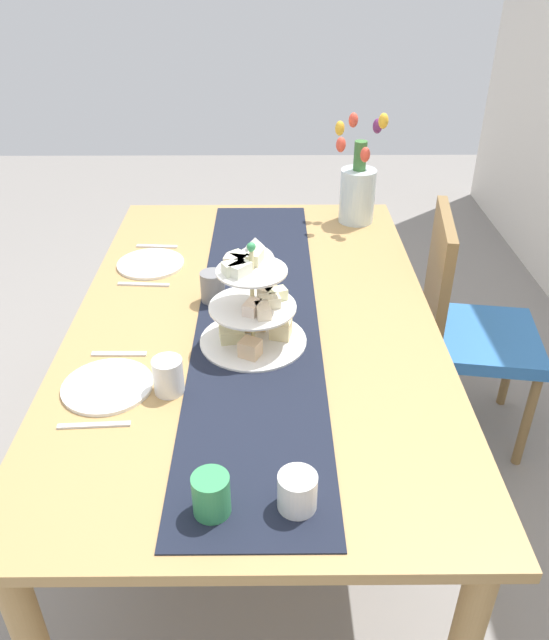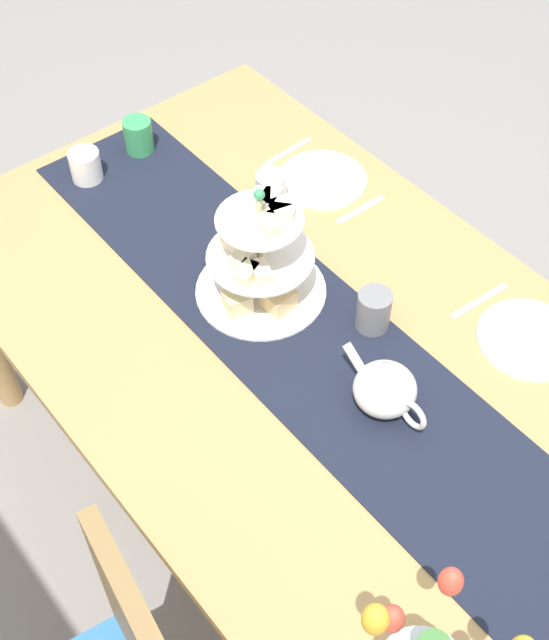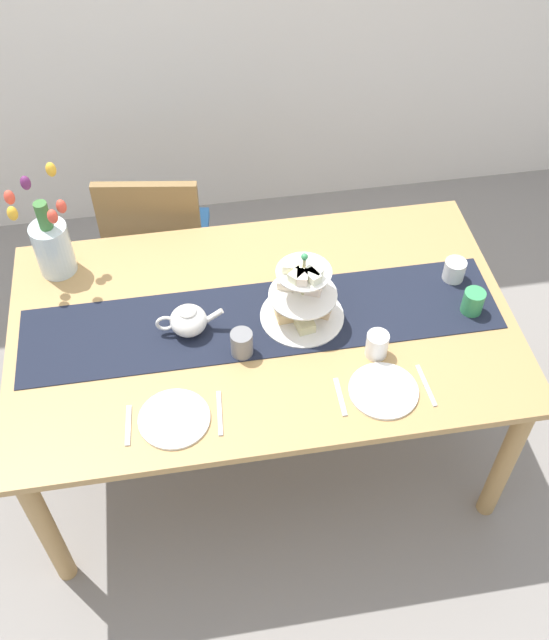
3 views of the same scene
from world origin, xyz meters
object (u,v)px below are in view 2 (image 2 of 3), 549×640
mug_grey (374,310)px  mug_white_text (271,190)px  teapot (386,388)px  knife_left (479,301)px  dinner_plate_left (529,339)px  cream_jug (86,166)px  fork_right (361,210)px  dining_table (300,354)px  dinner_plate_right (323,180)px  knife_right (287,153)px  tiered_cake_stand (261,262)px  mug_orange (139,136)px

mug_grey → mug_white_text: bearing=-9.6°
teapot → knife_left: 0.38m
knife_left → dinner_plate_left: bearing=180.0°
knife_left → mug_grey: mug_grey is taller
cream_jug → knife_left: bearing=-153.4°
knife_left → fork_right: same height
fork_right → mug_grey: bearing=140.8°
dining_table → dinner_plate_right: (0.35, -0.37, 0.09)m
dinner_plate_right → fork_right: (-0.14, 0.00, -0.00)m
knife_right → tiered_cake_stand: bearing=133.6°
tiered_cake_stand → fork_right: size_ratio=2.03×
dining_table → dinner_plate_right: dinner_plate_right is taller
dinner_plate_left → teapot: bearing=77.8°
dining_table → knife_left: bearing=-117.9°
knife_right → mug_orange: 0.40m
knife_right → mug_orange: size_ratio=1.79×
tiered_cake_stand → mug_grey: 0.27m
tiered_cake_stand → dinner_plate_left: bearing=-142.5°
tiered_cake_stand → mug_white_text: tiered_cake_stand is taller
dinner_plate_right → knife_right: (0.14, 0.00, -0.00)m
dining_table → knife_left: knife_left is taller
teapot → mug_grey: (0.17, -0.13, -0.01)m
dinner_plate_left → knife_left: (0.14, 0.00, -0.00)m
mug_white_text → fork_right: bearing=-135.0°
knife_left → mug_grey: (0.10, 0.24, 0.05)m
tiered_cake_stand → mug_grey: size_ratio=3.20×
dinner_plate_right → mug_orange: size_ratio=2.42×
knife_left → mug_grey: size_ratio=1.79×
tiered_cake_stand → knife_left: tiered_cake_stand is taller
knife_left → mug_white_text: bearing=16.1°
fork_right → mug_orange: size_ratio=1.58×
dining_table → mug_orange: bearing=-5.3°
dining_table → cream_jug: bearing=7.8°
tiered_cake_stand → dinner_plate_right: tiered_cake_stand is taller
cream_jug → mug_grey: (-0.83, -0.23, 0.01)m
knife_left → mug_orange: mug_orange is taller
cream_jug → mug_grey: size_ratio=0.89×
teapot → mug_orange: (1.01, -0.07, -0.01)m
mug_grey → fork_right: bearing=-39.2°
dinner_plate_left → mug_white_text: mug_white_text is taller
dinner_plate_right → mug_white_text: bearing=84.6°
dinner_plate_right → dining_table: bearing=133.4°
dining_table → tiered_cake_stand: (0.14, 0.00, 0.19)m
teapot → knife_left: (0.07, -0.37, -0.06)m
dinner_plate_left → knife_left: bearing=0.0°
dining_table → mug_white_text: mug_white_text is taller
knife_left → cream_jug: bearing=26.6°
cream_jug → fork_right: size_ratio=0.57×
dining_table → dinner_plate_left: dinner_plate_left is taller
teapot → knife_right: 0.84m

